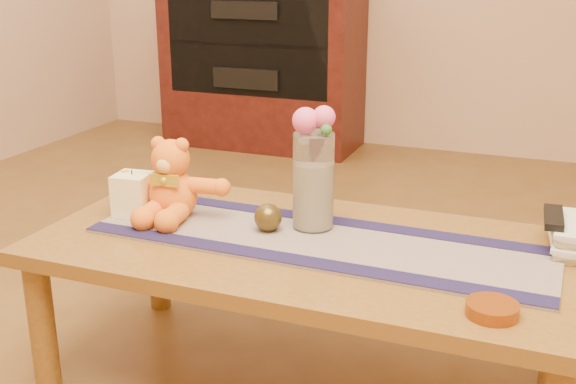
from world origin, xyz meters
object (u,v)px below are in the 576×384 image
at_px(pillar_candle, 133,194).
at_px(bronze_ball, 268,217).
at_px(tv_remote, 554,217).
at_px(glass_vase, 313,181).
at_px(book_bottom, 550,243).
at_px(teddy_bear, 172,179).
at_px(amber_dish, 492,309).

bearing_deg(pillar_candle, bronze_ball, 2.10).
bearing_deg(bronze_ball, tv_remote, 13.21).
height_order(glass_vase, tv_remote, glass_vase).
relative_size(bronze_ball, book_bottom, 0.34).
bearing_deg(bronze_ball, teddy_bear, 176.99).
distance_m(pillar_candle, book_bottom, 1.13).
bearing_deg(pillar_candle, glass_vase, 9.41).
bearing_deg(tv_remote, teddy_bear, -174.77).
bearing_deg(book_bottom, bronze_ball, -172.30).
relative_size(pillar_candle, amber_dish, 1.05).
distance_m(bronze_ball, tv_remote, 0.73).
distance_m(pillar_candle, tv_remote, 1.13).
distance_m(teddy_bear, pillar_candle, 0.13).
height_order(teddy_bear, amber_dish, teddy_bear).
height_order(bronze_ball, book_bottom, bronze_ball).
bearing_deg(glass_vase, pillar_candle, -170.59).
xyz_separation_m(teddy_bear, amber_dish, (0.91, -0.27, -0.10)).
xyz_separation_m(pillar_candle, amber_dish, (1.02, -0.24, -0.05)).
bearing_deg(glass_vase, amber_dish, -32.37).
bearing_deg(tv_remote, pillar_candle, -174.08).
height_order(glass_vase, bronze_ball, glass_vase).
height_order(bronze_ball, tv_remote, tv_remote).
bearing_deg(pillar_candle, book_bottom, 9.72).
relative_size(pillar_candle, bronze_ball, 1.55).
distance_m(pillar_candle, glass_vase, 0.52).
xyz_separation_m(pillar_candle, bronze_ball, (0.41, 0.01, -0.02)).
xyz_separation_m(bronze_ball, book_bottom, (0.71, 0.18, -0.03)).
bearing_deg(tv_remote, amber_dish, -106.34).
height_order(teddy_bear, pillar_candle, teddy_bear).
bearing_deg(teddy_bear, pillar_candle, -170.53).
bearing_deg(glass_vase, book_bottom, 9.98).
bearing_deg(bronze_ball, pillar_candle, -177.90).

